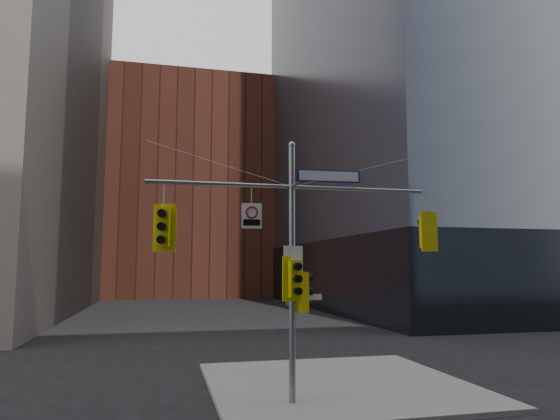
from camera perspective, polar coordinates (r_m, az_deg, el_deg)
name	(u,v)px	position (r m, az deg, el deg)	size (l,w,h in m)	color
sidewalk_corner	(337,384)	(16.76, 6.58, -19.18)	(8.00, 8.00, 0.15)	gray
podium_ne	(489,275)	(53.64, 22.75, -6.82)	(36.40, 36.40, 6.00)	black
brick_midrise	(189,192)	(70.22, -10.41, 1.99)	(26.00, 20.00, 28.00)	brown
signal_assembly	(292,243)	(13.85, 1.39, -3.81)	(8.00, 0.80, 7.30)	gray
traffic_light_west_arm	(163,227)	(13.43, -13.20, -1.91)	(0.60, 0.55, 1.27)	yellow
traffic_light_east_arm	(426,232)	(15.44, 16.33, -2.40)	(0.56, 0.48, 1.18)	yellow
traffic_light_pole_side	(303,292)	(13.95, 2.70, -9.34)	(0.47, 0.40, 1.10)	yellow
traffic_light_pole_front	(295,279)	(13.58, 1.69, -7.86)	(0.57, 0.52, 1.21)	yellow
street_sign_blade	(329,176)	(14.39, 5.59, 3.88)	(1.86, 0.15, 0.36)	navy
regulatory_sign_arm	(252,215)	(13.64, -3.25, -0.58)	(0.56, 0.10, 0.69)	silver
regulatory_sign_pole	(293,260)	(13.72, 1.52, -5.70)	(0.55, 0.09, 0.73)	silver
street_blade_ew	(308,297)	(13.99, 3.21, -9.92)	(0.83, 0.12, 0.17)	silver
street_blade_ns	(288,303)	(14.31, 0.93, -10.54)	(0.13, 0.83, 0.17)	#145926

